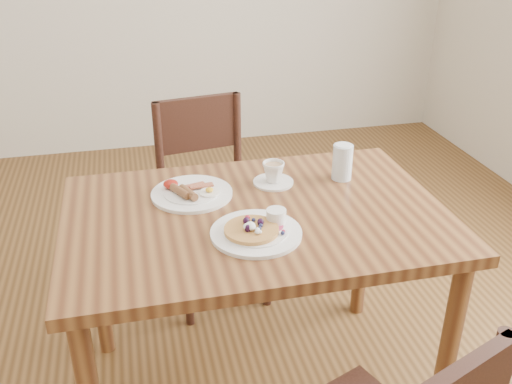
% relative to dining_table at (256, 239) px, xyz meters
% --- Properties ---
extents(dining_table, '(1.20, 0.80, 0.75)m').
position_rel_dining_table_xyz_m(dining_table, '(0.00, 0.00, 0.00)').
color(dining_table, brown).
rests_on(dining_table, ground).
extents(chair_far, '(0.48, 0.48, 0.88)m').
position_rel_dining_table_xyz_m(chair_far, '(-0.05, 0.68, -0.16)').
color(chair_far, '#391C14').
rests_on(chair_far, ground).
extents(pancake_plate, '(0.27, 0.27, 0.06)m').
position_rel_dining_table_xyz_m(pancake_plate, '(-0.03, -0.13, 0.11)').
color(pancake_plate, white).
rests_on(pancake_plate, dining_table).
extents(breakfast_plate, '(0.27, 0.27, 0.04)m').
position_rel_dining_table_xyz_m(breakfast_plate, '(-0.19, 0.16, 0.11)').
color(breakfast_plate, white).
rests_on(breakfast_plate, dining_table).
extents(teacup_saucer, '(0.14, 0.14, 0.08)m').
position_rel_dining_table_xyz_m(teacup_saucer, '(0.11, 0.19, 0.13)').
color(teacup_saucer, white).
rests_on(teacup_saucer, dining_table).
extents(water_glass, '(0.07, 0.07, 0.13)m').
position_rel_dining_table_xyz_m(water_glass, '(0.35, 0.17, 0.16)').
color(water_glass, silver).
rests_on(water_glass, dining_table).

